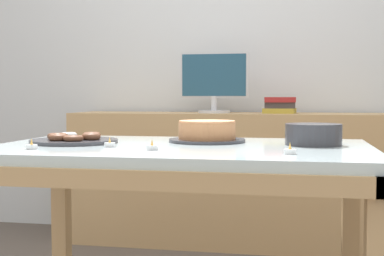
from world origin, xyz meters
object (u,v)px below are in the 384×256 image
at_px(tealight_right_edge, 152,147).
at_px(tealight_centre, 290,151).
at_px(cake_chocolate_round, 207,132).
at_px(plate_stack, 313,134).
at_px(tealight_near_front, 32,146).
at_px(tealight_left_edge, 110,144).
at_px(computer_monitor, 214,83).
at_px(book_stack, 280,105).
at_px(tealight_near_cakes, 291,138).
at_px(pastry_platter, 74,140).

height_order(tealight_right_edge, tealight_centre, same).
height_order(cake_chocolate_round, plate_stack, cake_chocolate_round).
xyz_separation_m(tealight_near_front, tealight_left_edge, (0.24, 0.13, 0.00)).
distance_m(computer_monitor, book_stack, 0.43).
bearing_deg(tealight_near_front, tealight_centre, 0.42).
relative_size(tealight_right_edge, tealight_near_front, 1.00).
bearing_deg(tealight_left_edge, tealight_centre, -10.74).
bearing_deg(book_stack, tealight_centre, -87.13).
bearing_deg(plate_stack, tealight_centre, -103.61).
bearing_deg(tealight_centre, cake_chocolate_round, 129.41).
bearing_deg(tealight_centre, tealight_near_front, -179.58).
relative_size(plate_stack, tealight_left_edge, 5.25).
bearing_deg(tealight_centre, tealight_left_edge, 169.26).
distance_m(cake_chocolate_round, tealight_near_cakes, 0.35).
bearing_deg(tealight_near_front, tealight_right_edge, 7.01).
distance_m(plate_stack, tealight_near_front, 1.02).
height_order(computer_monitor, tealight_left_edge, computer_monitor).
bearing_deg(computer_monitor, plate_stack, -65.73).
bearing_deg(tealight_left_edge, tealight_near_front, -151.69).
height_order(plate_stack, tealight_centre, plate_stack).
distance_m(book_stack, plate_stack, 1.28).
relative_size(tealight_centre, tealight_near_front, 1.00).
relative_size(book_stack, plate_stack, 0.97).
bearing_deg(cake_chocolate_round, plate_stack, -8.56).
bearing_deg(plate_stack, tealight_near_cakes, 114.39).
bearing_deg(cake_chocolate_round, computer_monitor, 97.35).
height_order(book_stack, tealight_left_edge, book_stack).
xyz_separation_m(tealight_near_cakes, tealight_right_edge, (-0.46, -0.48, 0.00)).
bearing_deg(pastry_platter, tealight_centre, -17.11).
relative_size(book_stack, tealight_right_edge, 5.07).
height_order(plate_stack, tealight_left_edge, plate_stack).
bearing_deg(cake_chocolate_round, tealight_left_edge, -137.63).
distance_m(tealight_near_cakes, tealight_right_edge, 0.66).
bearing_deg(tealight_near_cakes, tealight_near_front, -148.99).
height_order(tealight_right_edge, tealight_left_edge, same).
relative_size(plate_stack, tealight_centre, 5.25).
bearing_deg(book_stack, tealight_near_front, -116.35).
xyz_separation_m(plate_stack, tealight_right_edge, (-0.54, -0.30, -0.03)).
relative_size(pastry_platter, tealight_right_edge, 8.56).
bearing_deg(tealight_left_edge, book_stack, 69.30).
distance_m(tealight_centre, tealight_near_front, 0.88).
bearing_deg(pastry_platter, tealight_right_edge, -29.56).
height_order(book_stack, tealight_centre, book_stack).
xyz_separation_m(computer_monitor, book_stack, (0.41, 0.00, -0.14)).
bearing_deg(tealight_centre, tealight_near_cakes, 89.92).
relative_size(tealight_near_cakes, tealight_left_edge, 1.00).
height_order(tealight_near_cakes, tealight_near_front, same).
bearing_deg(cake_chocolate_round, tealight_near_cakes, 19.60).
bearing_deg(tealight_near_front, tealight_near_cakes, 31.01).
xyz_separation_m(tealight_right_edge, tealight_centre, (0.46, -0.04, 0.00)).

